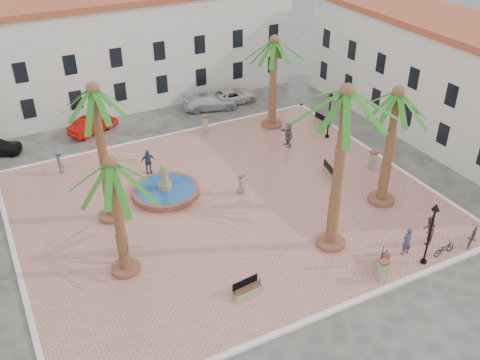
{
  "coord_description": "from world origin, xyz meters",
  "views": [
    {
      "loc": [
        -12.53,
        -25.94,
        19.67
      ],
      "look_at": [
        1.0,
        0.0,
        1.6
      ],
      "focal_mm": 40.0,
      "sensor_mm": 36.0,
      "label": 1
    }
  ],
  "objects_px": {
    "litter_bin": "(382,265)",
    "pedestrian_fountain_a": "(241,183)",
    "bicycle_a": "(444,248)",
    "pedestrian_north": "(60,161)",
    "cyclist_a": "(407,241)",
    "bollard_n": "(205,124)",
    "pedestrian_fountain_b": "(148,162)",
    "bench_ne": "(323,121)",
    "pedestrian_east": "(288,135)",
    "bicycle_b": "(473,236)",
    "car_silver": "(210,102)",
    "palm_sw": "(113,177)",
    "lamppost_s": "(432,224)",
    "palm_ne": "(274,51)",
    "palm_nw": "(95,104)",
    "fountain": "(165,190)",
    "bench_e": "(330,171)",
    "car_white": "(232,96)",
    "bollard_se": "(382,270)",
    "palm_s": "(345,109)",
    "palm_e": "(396,106)",
    "car_red": "(93,125)",
    "lamppost_e": "(330,106)",
    "cyclist_b": "(429,230)",
    "bench_s": "(247,290)",
    "bench_se": "(384,264)"
  },
  "relations": [
    {
      "from": "palm_e",
      "to": "car_red",
      "type": "distance_m",
      "value": 24.37
    },
    {
      "from": "bicycle_a",
      "to": "lamppost_e",
      "type": "bearing_deg",
      "value": -13.06
    },
    {
      "from": "bicycle_a",
      "to": "pedestrian_fountain_b",
      "type": "distance_m",
      "value": 20.15
    },
    {
      "from": "palm_sw",
      "to": "pedestrian_fountain_a",
      "type": "xyz_separation_m",
      "value": [
        9.18,
        3.98,
        -5.16
      ]
    },
    {
      "from": "bicycle_a",
      "to": "pedestrian_north",
      "type": "bearing_deg",
      "value": 38.99
    },
    {
      "from": "bollard_n",
      "to": "pedestrian_east",
      "type": "xyz_separation_m",
      "value": [
        4.7,
        -5.06,
        0.18
      ]
    },
    {
      "from": "car_white",
      "to": "bicycle_a",
      "type": "bearing_deg",
      "value": -176.02
    },
    {
      "from": "pedestrian_fountain_b",
      "to": "lamppost_e",
      "type": "bearing_deg",
      "value": -2.59
    },
    {
      "from": "litter_bin",
      "to": "bench_s",
      "type": "bearing_deg",
      "value": 166.78
    },
    {
      "from": "litter_bin",
      "to": "pedestrian_fountain_a",
      "type": "relative_size",
      "value": 0.43
    },
    {
      "from": "bench_ne",
      "to": "pedestrian_fountain_a",
      "type": "relative_size",
      "value": 1.1
    },
    {
      "from": "bench_e",
      "to": "bench_ne",
      "type": "bearing_deg",
      "value": -17.58
    },
    {
      "from": "bench_e",
      "to": "cyclist_b",
      "type": "xyz_separation_m",
      "value": [
        0.43,
        -8.91,
        0.64
      ]
    },
    {
      "from": "palm_ne",
      "to": "lamppost_e",
      "type": "bearing_deg",
      "value": -53.77
    },
    {
      "from": "cyclist_a",
      "to": "pedestrian_north",
      "type": "distance_m",
      "value": 23.81
    },
    {
      "from": "pedestrian_fountain_b",
      "to": "car_white",
      "type": "xyz_separation_m",
      "value": [
        11.03,
        8.67,
        -0.42
      ]
    },
    {
      "from": "car_red",
      "to": "bench_e",
      "type": "bearing_deg",
      "value": -163.28
    },
    {
      "from": "bollard_n",
      "to": "cyclist_a",
      "type": "distance_m",
      "value": 19.61
    },
    {
      "from": "pedestrian_fountain_b",
      "to": "car_silver",
      "type": "bearing_deg",
      "value": 46.33
    },
    {
      "from": "pedestrian_fountain_b",
      "to": "car_red",
      "type": "bearing_deg",
      "value": 104.34
    },
    {
      "from": "palm_s",
      "to": "pedestrian_north",
      "type": "xyz_separation_m",
      "value": [
        -12.13,
        15.51,
        -7.6
      ]
    },
    {
      "from": "litter_bin",
      "to": "lamppost_s",
      "type": "bearing_deg",
      "value": -14.37
    },
    {
      "from": "palm_e",
      "to": "car_white",
      "type": "distance_m",
      "value": 20.11
    },
    {
      "from": "cyclist_a",
      "to": "pedestrian_fountain_a",
      "type": "distance_m",
      "value": 11.27
    },
    {
      "from": "bollard_n",
      "to": "pedestrian_east",
      "type": "relative_size",
      "value": 0.78
    },
    {
      "from": "cyclist_a",
      "to": "pedestrian_fountain_b",
      "type": "height_order",
      "value": "pedestrian_fountain_b"
    },
    {
      "from": "lamppost_s",
      "to": "bench_ne",
      "type": "bearing_deg",
      "value": 72.95
    },
    {
      "from": "palm_nw",
      "to": "fountain",
      "type": "bearing_deg",
      "value": 13.2
    },
    {
      "from": "bollard_se",
      "to": "bicycle_b",
      "type": "height_order",
      "value": "bollard_se"
    },
    {
      "from": "palm_e",
      "to": "car_red",
      "type": "bearing_deg",
      "value": 126.54
    },
    {
      "from": "palm_nw",
      "to": "litter_bin",
      "type": "height_order",
      "value": "palm_nw"
    },
    {
      "from": "car_white",
      "to": "lamppost_s",
      "type": "bearing_deg",
      "value": -179.52
    },
    {
      "from": "bench_se",
      "to": "cyclist_a",
      "type": "relative_size",
      "value": 0.85
    },
    {
      "from": "bollard_se",
      "to": "palm_s",
      "type": "bearing_deg",
      "value": 98.87
    },
    {
      "from": "car_red",
      "to": "cyclist_b",
      "type": "bearing_deg",
      "value": -175.18
    },
    {
      "from": "bench_ne",
      "to": "pedestrian_fountain_a",
      "type": "distance_m",
      "value": 12.62
    },
    {
      "from": "bench_e",
      "to": "car_red",
      "type": "xyz_separation_m",
      "value": [
        -13.06,
        14.69,
        0.28
      ]
    },
    {
      "from": "palm_sw",
      "to": "pedestrian_east",
      "type": "distance_m",
      "value": 18.22
    },
    {
      "from": "bollard_n",
      "to": "pedestrian_fountain_b",
      "type": "relative_size",
      "value": 0.82
    },
    {
      "from": "palm_ne",
      "to": "bicycle_b",
      "type": "bearing_deg",
      "value": -82.98
    },
    {
      "from": "fountain",
      "to": "bicycle_b",
      "type": "height_order",
      "value": "fountain"
    },
    {
      "from": "pedestrian_fountain_b",
      "to": "bench_se",
      "type": "bearing_deg",
      "value": -60.26
    },
    {
      "from": "litter_bin",
      "to": "cyclist_a",
      "type": "relative_size",
      "value": 0.37
    },
    {
      "from": "palm_nw",
      "to": "bench_ne",
      "type": "height_order",
      "value": "palm_nw"
    },
    {
      "from": "lamppost_s",
      "to": "bollard_n",
      "type": "distance_m",
      "value": 20.83
    },
    {
      "from": "cyclist_b",
      "to": "lamppost_e",
      "type": "bearing_deg",
      "value": -130.26
    },
    {
      "from": "bicycle_b",
      "to": "pedestrian_north",
      "type": "xyz_separation_m",
      "value": [
        -19.44,
        19.28,
        0.37
      ]
    },
    {
      "from": "bench_e",
      "to": "lamppost_e",
      "type": "distance_m",
      "value": 6.31
    },
    {
      "from": "bicycle_a",
      "to": "pedestrian_north",
      "type": "relative_size",
      "value": 0.83
    },
    {
      "from": "palm_ne",
      "to": "cyclist_a",
      "type": "distance_m",
      "value": 18.77
    }
  ]
}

